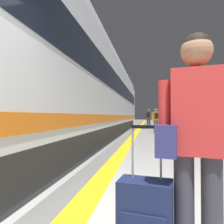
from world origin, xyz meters
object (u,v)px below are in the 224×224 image
object	(u,v)px
passenger_near	(193,120)
duffel_bag_mid	(145,127)
passenger_far	(156,118)
suitcase_near	(206,140)
high_speed_train	(68,76)
rolling_suitcase_foreground	(145,220)
traveller_foreground	(195,135)
passenger_mid	(149,117)
duffel_bag_far	(161,131)

from	to	relation	value
passenger_near	duffel_bag_mid	bearing A→B (deg)	98.92
duffel_bag_mid	passenger_far	bearing A→B (deg)	-79.66
suitcase_near	duffel_bag_mid	xyz separation A→B (m)	(-2.02, 11.08, -0.18)
high_speed_train	passenger_near	xyz separation A→B (m)	(4.22, 0.08, -1.56)
passenger_far	high_speed_train	bearing A→B (deg)	-116.03
suitcase_near	passenger_far	world-z (taller)	passenger_far
rolling_suitcase_foreground	high_speed_train	bearing A→B (deg)	117.18
traveller_foreground	passenger_mid	bearing A→B (deg)	90.99
traveller_foreground	suitcase_near	xyz separation A→B (m)	(1.42, 5.30, -0.62)
suitcase_near	duffel_bag_far	xyz separation A→B (m)	(-0.94, 6.75, -0.18)
high_speed_train	passenger_near	distance (m)	4.50
passenger_near	suitcase_near	size ratio (longest dim) A/B	2.69
high_speed_train	duffel_bag_mid	distance (m)	11.46
passenger_far	passenger_mid	bearing A→B (deg)	95.68
high_speed_train	traveller_foreground	xyz separation A→B (m)	(3.12, -5.45, -1.55)
high_speed_train	suitcase_near	xyz separation A→B (m)	(4.54, -0.15, -2.17)
passenger_near	passenger_far	distance (m)	6.71
passenger_near	duffel_bag_far	size ratio (longest dim) A/B	3.71
passenger_near	passenger_far	size ratio (longest dim) A/B	1.02
duffel_bag_mid	duffel_bag_far	bearing A→B (deg)	-76.00
traveller_foreground	passenger_near	size ratio (longest dim) A/B	1.01
passenger_near	passenger_mid	bearing A→B (deg)	97.07
rolling_suitcase_foreground	passenger_mid	distance (m)	16.71
suitcase_near	passenger_far	distance (m)	7.02
traveller_foreground	duffel_bag_far	distance (m)	12.08
high_speed_train	rolling_suitcase_foreground	world-z (taller)	high_speed_train
traveller_foreground	duffel_bag_mid	world-z (taller)	traveller_foreground
passenger_far	duffel_bag_far	bearing A→B (deg)	-22.50
traveller_foreground	suitcase_near	world-z (taller)	traveller_foreground
passenger_mid	duffel_bag_far	distance (m)	4.81
high_speed_train	passenger_mid	world-z (taller)	high_speed_train
passenger_far	suitcase_near	bearing A→B (deg)	-79.64
suitcase_near	duffel_bag_far	size ratio (longest dim) A/B	1.38
rolling_suitcase_foreground	passenger_mid	xyz separation A→B (m)	(0.05, 16.69, 0.68)
traveller_foreground	rolling_suitcase_foreground	xyz separation A→B (m)	(-0.33, 0.02, -0.61)
high_speed_train	traveller_foreground	distance (m)	6.47
high_speed_train	rolling_suitcase_foreground	bearing A→B (deg)	-62.82
traveller_foreground	rolling_suitcase_foreground	bearing A→B (deg)	176.55
traveller_foreground	suitcase_near	bearing A→B (deg)	74.99
passenger_near	passenger_far	world-z (taller)	passenger_near
traveller_foreground	duffel_bag_mid	distance (m)	16.41
duffel_bag_mid	passenger_mid	bearing A→B (deg)	46.44
suitcase_near	passenger_far	bearing A→B (deg)	100.36
traveller_foreground	passenger_far	distance (m)	12.18
passenger_far	duffel_bag_far	distance (m)	0.87
suitcase_near	passenger_mid	bearing A→B (deg)	98.51
suitcase_near	rolling_suitcase_foreground	bearing A→B (deg)	-108.40
rolling_suitcase_foreground	suitcase_near	world-z (taller)	rolling_suitcase_foreground
passenger_near	duffel_bag_mid	xyz separation A→B (m)	(-1.70, 10.85, -0.79)
high_speed_train	passenger_far	xyz separation A→B (m)	(3.28, 6.73, -1.55)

